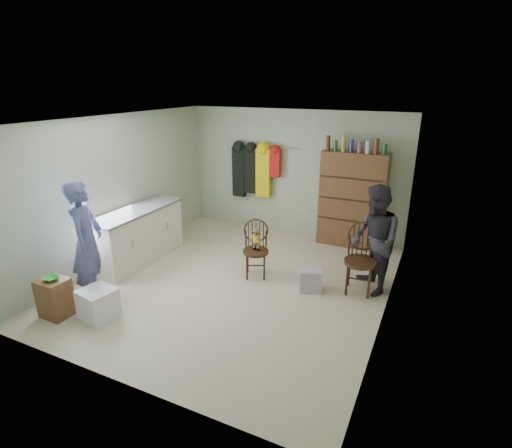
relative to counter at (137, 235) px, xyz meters
The scene contains 13 objects.
ground_plane 2.01m from the counter, ahead, with size 5.00×5.00×0.00m, color beige.
room_walls 2.30m from the counter, 15.25° to the left, with size 5.00×5.00×5.00m.
counter is the anchor object (origin of this frame).
stool 1.91m from the counter, 83.73° to the right, with size 0.38×0.32×0.54m, color brown.
bowl 1.90m from the counter, 83.73° to the right, with size 0.19×0.19×0.05m, color green.
plastic_tub 1.85m from the counter, 65.64° to the right, with size 0.43×0.41×0.41m, color white.
chair_front 2.15m from the counter, ahead, with size 0.54×0.54×0.93m.
chair_far 3.79m from the counter, ahead, with size 0.53×0.53×1.06m.
striped_bag 3.11m from the counter, ahead, with size 0.33×0.25×0.35m, color #E5727D.
person_left 1.42m from the counter, 77.02° to the right, with size 0.64×0.42×1.77m, color #515795.
person_right 3.97m from the counter, ahead, with size 0.79×0.62×1.63m, color #2D2B33.
dresser 3.96m from the counter, 35.69° to the left, with size 1.20×0.39×2.08m.
coat_rack 2.74m from the counter, 64.76° to the left, with size 1.42×0.12×1.09m.
Camera 1 is at (2.70, -4.96, 3.01)m, focal length 28.00 mm.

